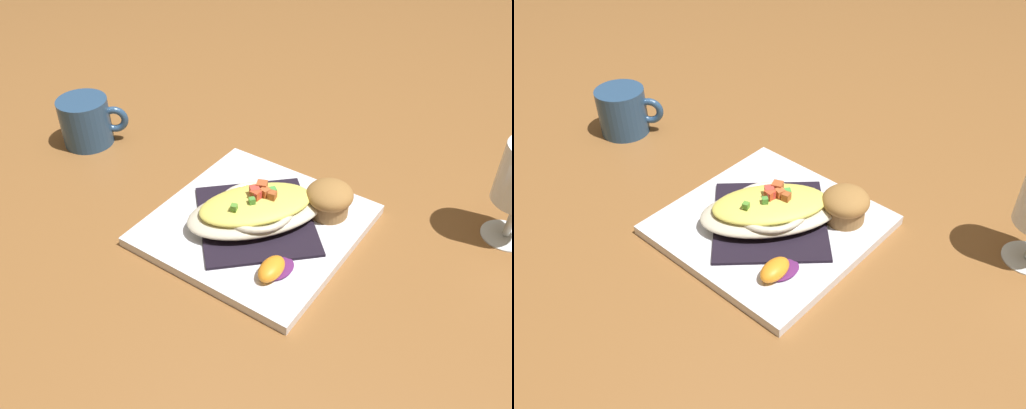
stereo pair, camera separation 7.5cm
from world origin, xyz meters
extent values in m
plane|color=brown|center=(0.00, 0.00, 0.00)|extent=(2.60, 2.60, 0.00)
cube|color=white|center=(0.00, 0.00, 0.01)|extent=(0.30, 0.30, 0.01)
cube|color=black|center=(0.00, 0.00, 0.02)|extent=(0.22, 0.23, 0.00)
ellipsoid|color=beige|center=(0.00, 0.00, 0.03)|extent=(0.21, 0.21, 0.03)
torus|color=beige|center=(0.00, 0.00, 0.04)|extent=(0.15, 0.15, 0.01)
ellipsoid|color=#DED459|center=(0.00, 0.00, 0.04)|extent=(0.17, 0.17, 0.02)
cube|color=green|center=(0.02, 0.02, 0.06)|extent=(0.01, 0.01, 0.01)
cube|color=#BA542B|center=(0.00, 0.02, 0.06)|extent=(0.02, 0.02, 0.01)
cube|color=#CF383A|center=(0.00, 0.00, 0.06)|extent=(0.02, 0.02, 0.01)
cube|color=#4B9438|center=(0.00, -0.01, 0.06)|extent=(0.01, 0.01, 0.01)
cube|color=#AB4C30|center=(0.00, 0.00, 0.06)|extent=(0.01, 0.01, 0.01)
cube|color=#D14238|center=(-0.01, 0.01, 0.06)|extent=(0.02, 0.02, 0.01)
cube|color=#CE4B2A|center=(0.00, 0.00, 0.06)|extent=(0.01, 0.01, 0.01)
cube|color=#569633|center=(-0.01, -0.03, 0.06)|extent=(0.01, 0.01, 0.01)
cube|color=#AE5528|center=(0.02, 0.01, 0.06)|extent=(0.01, 0.01, 0.01)
cube|color=#BC5F30|center=(0.01, 0.01, 0.06)|extent=(0.01, 0.01, 0.01)
cylinder|color=olive|center=(0.08, 0.06, 0.03)|extent=(0.06, 0.06, 0.02)
ellipsoid|color=olive|center=(0.08, 0.06, 0.05)|extent=(0.07, 0.07, 0.03)
ellipsoid|color=#4C0F23|center=(0.08, 0.06, 0.05)|extent=(0.03, 0.03, 0.01)
ellipsoid|color=#5A215E|center=(0.07, -0.07, 0.02)|extent=(0.05, 0.06, 0.01)
ellipsoid|color=orange|center=(0.06, -0.08, 0.02)|extent=(0.03, 0.05, 0.02)
cylinder|color=navy|center=(-0.36, 0.08, 0.04)|extent=(0.08, 0.08, 0.08)
torus|color=navy|center=(-0.32, 0.10, 0.04)|extent=(0.05, 0.03, 0.05)
cylinder|color=#4C2D14|center=(-0.36, 0.08, 0.02)|extent=(0.07, 0.07, 0.03)
camera|label=1|loc=(0.26, -0.52, 0.52)|focal=38.80mm
camera|label=2|loc=(0.32, -0.48, 0.52)|focal=38.80mm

